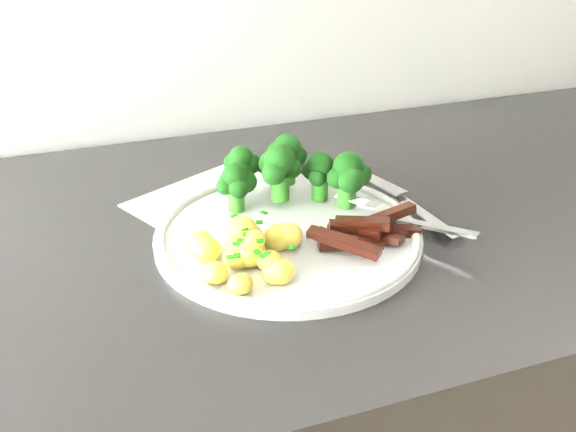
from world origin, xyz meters
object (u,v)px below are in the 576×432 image
object	(u,v)px
fork	(407,218)
knife	(409,207)
broccoli	(293,170)
potatoes	(251,249)
plate	(288,233)
beef_strips	(364,232)
recipe_paper	(248,215)

from	to	relation	value
fork	knife	distance (m)	0.05
broccoli	fork	distance (m)	0.15
knife	potatoes	bearing A→B (deg)	-165.47
plate	beef_strips	size ratio (longest dim) A/B	2.21
recipe_paper	fork	size ratio (longest dim) A/B	2.14
recipe_paper	broccoli	bearing A→B (deg)	-4.00
plate	knife	size ratio (longest dim) A/B	1.34
plate	potatoes	world-z (taller)	potatoes
broccoli	fork	bearing A→B (deg)	-43.01
recipe_paper	beef_strips	world-z (taller)	beef_strips
potatoes	recipe_paper	bearing A→B (deg)	75.51
beef_strips	knife	xyz separation A→B (m)	(0.09, 0.06, -0.01)
recipe_paper	plate	distance (m)	0.07
recipe_paper	fork	xyz separation A→B (m)	(0.16, -0.10, 0.02)
recipe_paper	knife	bearing A→B (deg)	-17.41
potatoes	beef_strips	xyz separation A→B (m)	(0.13, -0.00, -0.00)
knife	recipe_paper	bearing A→B (deg)	162.59
potatoes	knife	bearing A→B (deg)	14.53
broccoli	beef_strips	bearing A→B (deg)	-69.57
recipe_paper	knife	xyz separation A→B (m)	(0.19, -0.06, 0.01)
recipe_paper	plate	size ratio (longest dim) A/B	1.09
fork	beef_strips	bearing A→B (deg)	-165.94
broccoli	beef_strips	size ratio (longest dim) A/B	1.32
beef_strips	fork	distance (m)	0.06
plate	beef_strips	bearing A→B (deg)	-33.40
fork	knife	bearing A→B (deg)	57.94
plate	broccoli	bearing A→B (deg)	66.10
recipe_paper	beef_strips	xyz separation A→B (m)	(0.10, -0.12, 0.02)
potatoes	beef_strips	bearing A→B (deg)	-0.80
recipe_paper	potatoes	world-z (taller)	potatoes
recipe_paper	potatoes	bearing A→B (deg)	-104.49
recipe_paper	fork	distance (m)	0.19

